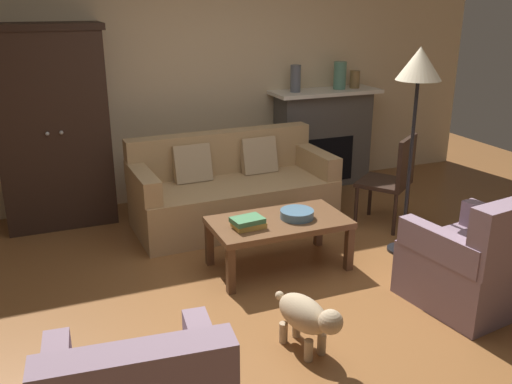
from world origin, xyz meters
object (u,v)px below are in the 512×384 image
couch (232,192)px  mantel_vase_bronze (355,79)px  fruit_bowl (297,214)px  fireplace (323,137)px  coffee_table (279,226)px  dog (307,316)px  mantel_vase_slate (296,79)px  armchair_near_right (476,264)px  floor_lamp (418,77)px  armoire (53,127)px  side_chair_wooden (393,176)px  book_stack (248,223)px  mantel_vase_jade (340,75)px

couch → mantel_vase_bronze: (1.78, 0.73, 0.90)m
fruit_bowl → mantel_vase_bronze: bearing=48.3°
mantel_vase_bronze → fireplace: bearing=177.3°
coffee_table → fruit_bowl: fruit_bowl is taller
dog → mantel_vase_slate: bearing=65.6°
couch → coffee_table: (0.02, -1.06, 0.05)m
couch → armchair_near_right: 2.38m
floor_lamp → fruit_bowl: bearing=173.7°
couch → armoire: bearing=156.7°
dog → side_chair_wooden: bearing=41.7°
coffee_table → dog: (-0.32, -1.12, -0.12)m
mantel_vase_slate → couch: bearing=-144.6°
coffee_table → mantel_vase_slate: size_ratio=3.73×
coffee_table → book_stack: bearing=-168.9°
fireplace → couch: (-1.40, -0.74, -0.25)m
mantel_vase_jade → mantel_vase_bronze: size_ratio=1.55×
mantel_vase_bronze → floor_lamp: 2.04m
couch → armchair_near_right: (1.08, -2.12, -0.00)m
coffee_table → mantel_vase_bronze: size_ratio=5.53×
floor_lamp → armoire: bearing=145.6°
coffee_table → mantel_vase_slate: mantel_vase_slate is taller
coffee_table → armchair_near_right: (1.06, -1.06, -0.05)m
coffee_table → armchair_near_right: 1.50m
couch → fruit_bowl: 1.10m
armoire → side_chair_wooden: 3.25m
mantel_vase_bronze → floor_lamp: size_ratio=0.11×
mantel_vase_slate → floor_lamp: (0.14, -1.92, 0.25)m
armoire → couch: 1.80m
coffee_table → mantel_vase_jade: mantel_vase_jade is taller
couch → floor_lamp: size_ratio=1.11×
book_stack → armchair_near_right: 1.69m
fireplace → fruit_bowl: bearing=-124.0°
armoire → fruit_bowl: armoire is taller
couch → mantel_vase_bronze: size_ratio=9.79×
book_stack → dog: 1.08m
armchair_near_right → floor_lamp: size_ratio=0.50×
mantel_vase_slate → mantel_vase_jade: size_ratio=0.96×
fruit_bowl → armchair_near_right: 1.39m
mantel_vase_jade → dog: bearing=-122.9°
floor_lamp → dog: (-1.46, -0.99, -1.27)m
book_stack → side_chair_wooden: bearing=14.8°
coffee_table → mantel_vase_jade: size_ratio=3.58×
mantel_vase_bronze → dog: (-2.08, -2.90, -0.97)m
coffee_table → armchair_near_right: armchair_near_right is taller
fruit_bowl → book_stack: bearing=-175.4°
mantel_vase_bronze → dog: mantel_vase_bronze is taller
fruit_bowl → armoire: bearing=134.5°
fruit_bowl → mantel_vase_slate: mantel_vase_slate is taller
book_stack → mantel_vase_slate: (1.29, 1.84, 0.81)m
couch → floor_lamp: bearing=-45.7°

